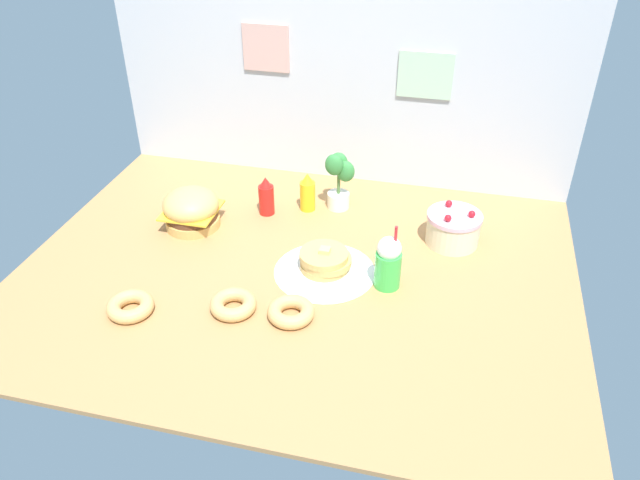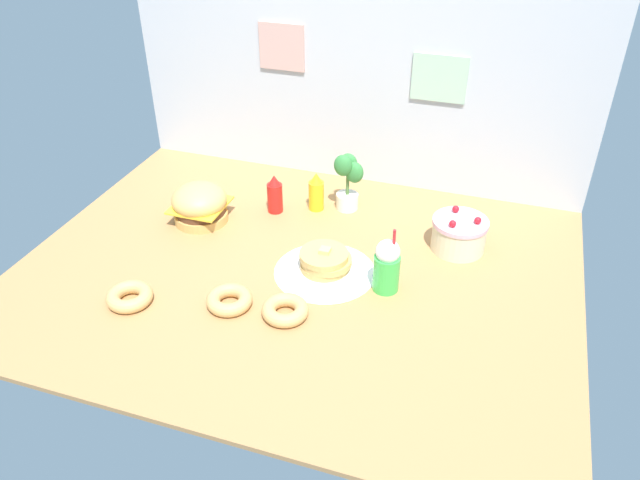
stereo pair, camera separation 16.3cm
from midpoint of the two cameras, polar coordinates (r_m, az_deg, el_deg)
ground_plane at (r=2.55m, az=-0.39°, el=-2.97°), size 2.25×1.72×0.02m
back_wall at (r=3.04m, az=4.89°, el=14.09°), size 2.25×0.04×0.99m
doily_mat at (r=2.53m, az=2.29°, el=-2.97°), size 0.42×0.42×0.00m
burger at (r=2.85m, az=-9.40°, el=3.25°), size 0.25×0.25×0.18m
pancake_stack at (r=2.51m, az=2.32°, el=-2.20°), size 0.32×0.32×0.11m
layer_cake at (r=2.71m, az=14.34°, el=0.49°), size 0.24×0.24×0.17m
ketchup_bottle at (r=2.89m, az=-2.57°, el=4.15°), size 0.07×0.07×0.19m
mustard_bottle at (r=2.91m, az=1.26°, el=4.36°), size 0.07×0.07×0.19m
cream_soda_cup at (r=2.40m, az=8.10°, el=-2.39°), size 0.10×0.10×0.28m
donut_pink_glaze at (r=2.45m, az=-15.30°, el=-5.07°), size 0.18×0.18×0.05m
donut_chocolate at (r=2.36m, az=-6.39°, el=-5.52°), size 0.18×0.18×0.05m
donut_vanilla at (r=2.30m, az=-1.19°, el=-6.49°), size 0.18×0.18×0.05m
potted_plant at (r=2.88m, az=4.22°, el=5.54°), size 0.13×0.12×0.29m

